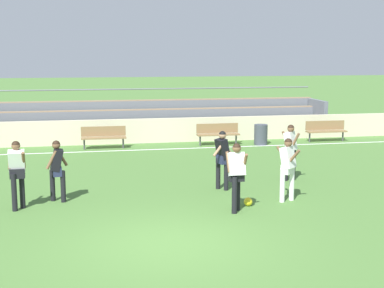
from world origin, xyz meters
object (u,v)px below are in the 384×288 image
player_white_deep_cover (290,147)px  player_dark_pressing_high (222,155)px  bench_near_wall_gap (326,129)px  player_dark_challenging (57,166)px  bench_centre_sideline (218,132)px  bench_far_left (104,135)px  trash_bin (261,135)px  player_white_trailing_run (236,171)px  bleacher_stand (155,117)px  player_white_wide_left (288,164)px  soccer_ball (248,202)px  player_white_dropping_back (17,169)px

player_white_deep_cover → player_dark_pressing_high: (-2.30, -0.71, -0.02)m
bench_near_wall_gap → player_dark_challenging: size_ratio=1.11×
bench_centre_sideline → bench_far_left: same height
trash_bin → player_dark_challenging: player_dark_challenging is taller
bench_far_left → player_dark_challenging: 8.11m
player_white_trailing_run → player_white_deep_cover: player_white_deep_cover is taller
bench_near_wall_gap → bench_far_left: size_ratio=1.00×
bench_centre_sideline → player_dark_pressing_high: size_ratio=1.07×
bleacher_stand → player_dark_challenging: (-4.04, -11.36, 0.08)m
player_white_deep_cover → trash_bin: bearing=79.3°
bleacher_stand → player_dark_pressing_high: bearing=-87.5°
bench_far_left → player_white_deep_cover: player_white_deep_cover is taller
bench_far_left → bleacher_stand: bearing=53.1°
player_white_deep_cover → bench_near_wall_gap: bearing=57.7°
player_white_trailing_run → player_dark_challenging: player_white_trailing_run is taller
bench_near_wall_gap → player_white_deep_cover: bearing=-122.3°
bleacher_stand → player_white_trailing_run: bearing=-88.9°
bench_centre_sideline → player_dark_challenging: size_ratio=1.11×
player_white_trailing_run → player_dark_pressing_high: bearing=84.3°
player_white_wide_left → soccer_ball: player_white_wide_left is taller
player_dark_challenging → player_white_wide_left: bearing=-10.9°
player_white_deep_cover → soccer_ball: 3.38m
bleacher_stand → player_white_dropping_back: size_ratio=9.51×
player_white_trailing_run → trash_bin: bearing=68.4°
bench_near_wall_gap → bench_far_left: 9.65m
bench_near_wall_gap → player_white_deep_cover: 8.10m
bench_centre_sideline → player_dark_pressing_high: player_dark_pressing_high is taller
bench_far_left → player_dark_challenging: bearing=-100.6°
bench_far_left → player_dark_challenging: (-1.49, -7.96, 0.41)m
bench_near_wall_gap → soccer_ball: 11.33m
bleacher_stand → trash_bin: bearing=-42.5°
player_white_deep_cover → player_dark_pressing_high: bearing=-162.7°
player_white_deep_cover → player_dark_challenging: bearing=-170.6°
player_white_trailing_run → player_dark_challenging: (-4.30, 1.82, -0.06)m
player_white_wide_left → player_white_deep_cover: player_white_deep_cover is taller
bleacher_stand → trash_bin: 5.47m
bench_far_left → player_white_deep_cover: (5.33, -6.83, 0.48)m
player_white_wide_left → player_white_deep_cover: bearing=67.2°
trash_bin → player_white_wide_left: 9.09m
trash_bin → player_dark_challenging: 11.14m
player_white_trailing_run → bleacher_stand: bearing=91.1°
bench_centre_sideline → player_white_trailing_run: 9.99m
player_dark_pressing_high → bench_far_left: bearing=111.9°
bench_near_wall_gap → soccer_ball: bearing=-124.4°
player_white_wide_left → player_white_trailing_run: bearing=-156.3°
bench_centre_sideline → trash_bin: (1.80, -0.29, -0.12)m
bench_centre_sideline → player_dark_pressing_high: 7.76m
bleacher_stand → bench_centre_sideline: bearing=-56.9°
bench_far_left → player_dark_pressing_high: 8.15m
bench_near_wall_gap → bench_far_left: bearing=180.0°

